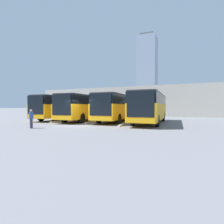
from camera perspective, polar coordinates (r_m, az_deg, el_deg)
The scene contains 11 objects.
ground_plane at distance 17.34m, azimuth -11.22°, elevation -4.28°, with size 600.00×600.00×0.00m, color slate.
bus_0 at distance 19.59m, azimuth 12.39°, elevation 1.65°, with size 2.87×11.02×3.22m.
curb_divider_0 at distance 18.58m, azimuth 5.23°, elevation -3.64°, with size 0.24×6.03×0.15m, color #B2B2AD.
bus_1 at distance 21.68m, azimuth 2.15°, elevation 1.68°, with size 2.87×11.02×3.22m.
curb_divider_1 at distance 21.09m, azimuth -4.63°, elevation -3.01°, with size 0.24×6.03×0.15m, color #B2B2AD.
bus_2 at distance 22.93m, azimuth -8.01°, elevation 1.66°, with size 2.87×11.02×3.22m.
curb_divider_2 at distance 22.78m, azimuth -14.52°, elevation -2.71°, with size 0.24×6.03×0.15m, color #B2B2AD.
bus_3 at distance 25.72m, azimuth -15.23°, elevation 1.61°, with size 2.87×11.02×3.22m.
pedestrian at distance 16.06m, azimuth -24.88°, elevation -1.86°, with size 0.48×0.48×1.57m.
station_building at distance 40.64m, azimuth 8.83°, elevation 3.31°, with size 44.31×14.55×5.92m.
office_tower at distance 170.45m, azimuth 11.42°, elevation 12.48°, with size 16.88×16.88×69.23m.
Camera 1 is at (-9.57, 14.36, 1.77)m, focal length 28.00 mm.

